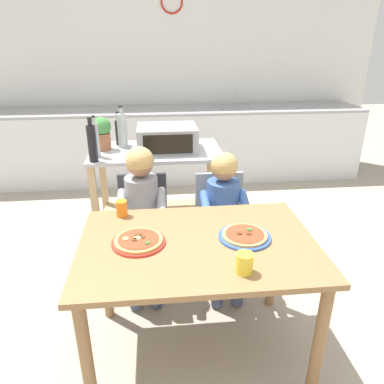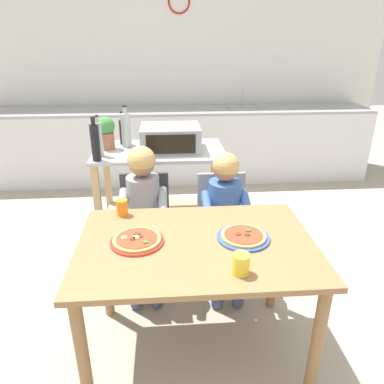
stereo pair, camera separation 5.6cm
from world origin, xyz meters
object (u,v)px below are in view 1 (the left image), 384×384
Objects in this scene: dining_chair_right at (220,222)px; drinking_cup_orange at (122,208)px; toaster_oven at (167,138)px; bottle_slim_sauce at (92,143)px; child_in_blue_striped_shirt at (224,209)px; drinking_cup_yellow at (244,263)px; bottle_clear_vinegar at (122,130)px; kitchen_island_cart at (157,184)px; dining_chair_left at (144,223)px; pizza_plate_blue_rimmed at (245,236)px; bottle_squat_spirits at (119,131)px; bottle_dark_olive_oil at (96,139)px; pizza_plate_red_rimmed at (139,241)px; child_in_grey_shirt at (142,207)px; potted_herb_plant at (102,132)px; dining_table at (198,260)px.

drinking_cup_orange is at bearing -151.92° from dining_chair_right.
toaster_oven is 1.44× the size of bottle_slim_sauce.
child_in_blue_striped_shirt reaches higher than drinking_cup_yellow.
bottle_clear_vinegar reaches higher than dining_chair_right.
dining_chair_left is at bearing -103.41° from kitchen_island_cart.
pizza_plate_blue_rimmed is at bearing -69.21° from kitchen_island_cart.
bottle_squat_spirits is at bearing 106.15° from dining_chair_left.
bottle_clear_vinegar is at bearing 50.79° from bottle_dark_olive_oil.
child_in_blue_striped_shirt is at bearing 44.67° from pizza_plate_red_rimmed.
child_in_grey_shirt is 10.78× the size of drinking_cup_yellow.
pizza_plate_red_rimmed is (-0.55, -0.67, 0.28)m from dining_chair_right.
drinking_cup_orange is (0.22, -0.71, -0.22)m from bottle_dark_olive_oil.
bottle_dark_olive_oil reaches higher than bottle_squat_spirits.
bottle_clear_vinegar is at bearing 134.73° from child_in_blue_striped_shirt.
bottle_dark_olive_oil is (-0.44, -0.13, 0.42)m from kitchen_island_cart.
bottle_clear_vinegar reaches higher than bottle_slim_sauce.
pizza_plate_red_rimmed is at bearing -95.34° from kitchen_island_cart.
dining_chair_right is at bearing 28.08° from drinking_cup_orange.
kitchen_island_cart reaches higher than dining_chair_left.
pizza_plate_blue_rimmed is 2.89× the size of drinking_cup_orange.
kitchen_island_cart is at bearing 84.66° from pizza_plate_red_rimmed.
dining_chair_right is at bearing -32.34° from potted_herb_plant.
drinking_cup_yellow reaches higher than dining_table.
toaster_oven is 1.18m from pizza_plate_red_rimmed.
dining_table is at bearing -67.33° from dining_chair_left.
dining_chair_right is (0.88, -0.25, -0.54)m from bottle_slim_sauce.
dining_chair_right is at bearing -47.99° from kitchen_island_cart.
bottle_slim_sauce is (-0.19, -0.33, -0.00)m from bottle_clear_vinegar.
pizza_plate_red_rimmed is 0.34m from drinking_cup_orange.
dining_chair_left is 0.94m from pizza_plate_blue_rimmed.
toaster_oven is at bearing -26.73° from bottle_squat_spirits.
drinking_cup_yellow is (0.17, -0.28, 0.16)m from dining_table.
kitchen_island_cart is at bearing 132.01° from dining_chair_right.
dining_chair_left is (0.15, -0.54, -0.54)m from bottle_clear_vinegar.
dining_table is 4.42× the size of pizza_plate_blue_rimmed.
child_in_grey_shirt reaches higher than drinking_cup_yellow.
dining_chair_right is (0.55, -0.04, 0.00)m from dining_chair_left.
bottle_dark_olive_oil reaches higher than child_in_blue_striped_shirt.
dining_table is at bearing -70.30° from bottle_squat_spirits.
bottle_clear_vinegar is 3.48× the size of drinking_cup_orange.
child_in_blue_striped_shirt is 10.33× the size of drinking_cup_yellow.
child_in_grey_shirt is at bearing -90.00° from dining_chair_left.
dining_chair_right is at bearing 50.56° from pizza_plate_red_rimmed.
kitchen_island_cart is 0.48m from dining_chair_left.
bottle_squat_spirits is at bearing 97.79° from pizza_plate_red_rimmed.
kitchen_island_cart is 0.40m from toaster_oven.
potted_herb_plant reaches higher than dining_chair_right.
bottle_dark_olive_oil reaches higher than child_in_grey_shirt.
dining_chair_right is at bearing 90.00° from child_in_blue_striped_shirt.
toaster_oven is at bearing 23.19° from bottle_slim_sauce.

